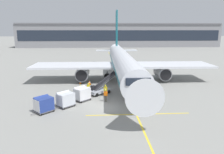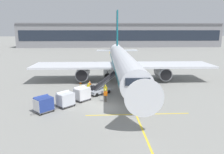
{
  "view_description": "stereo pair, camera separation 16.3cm",
  "coord_description": "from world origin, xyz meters",
  "px_view_note": "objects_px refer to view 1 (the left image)",
  "views": [
    {
      "loc": [
        -0.48,
        -24.94,
        9.53
      ],
      "look_at": [
        1.35,
        5.13,
        2.77
      ],
      "focal_mm": 33.78,
      "sensor_mm": 36.0,
      "label": 1
    },
    {
      "loc": [
        -0.32,
        -24.95,
        9.53
      ],
      "look_at": [
        1.35,
        5.13,
        2.77
      ],
      "focal_mm": 33.78,
      "sensor_mm": 36.0,
      "label": 2
    }
  ],
  "objects_px": {
    "belt_loader": "(101,88)",
    "baggage_cart_second": "(65,99)",
    "ground_crew_marshaller": "(106,95)",
    "safety_cone_wingtip": "(89,83)",
    "ground_crew_by_loader": "(105,90)",
    "ground_crew_by_carts": "(88,88)",
    "baggage_cart_lead": "(82,93)",
    "baggage_cart_third": "(44,104)",
    "safety_cone_engine_keepout": "(80,82)",
    "ground_crew_wingwalker": "(81,90)",
    "parked_airplane": "(123,63)"
  },
  "relations": [
    {
      "from": "parked_airplane",
      "to": "ground_crew_wingwalker",
      "type": "height_order",
      "value": "parked_airplane"
    },
    {
      "from": "ground_crew_marshaller",
      "to": "safety_cone_engine_keepout",
      "type": "xyz_separation_m",
      "value": [
        -4.24,
        9.78,
        -0.7
      ]
    },
    {
      "from": "parked_airplane",
      "to": "ground_crew_wingwalker",
      "type": "bearing_deg",
      "value": -126.0
    },
    {
      "from": "baggage_cart_second",
      "to": "safety_cone_engine_keepout",
      "type": "xyz_separation_m",
      "value": [
        0.9,
        11.31,
        -0.7
      ]
    },
    {
      "from": "baggage_cart_second",
      "to": "baggage_cart_lead",
      "type": "bearing_deg",
      "value": 49.88
    },
    {
      "from": "belt_loader",
      "to": "ground_crew_by_loader",
      "type": "height_order",
      "value": "belt_loader"
    },
    {
      "from": "baggage_cart_lead",
      "to": "ground_crew_by_carts",
      "type": "xyz_separation_m",
      "value": [
        0.75,
        2.94,
        -0.0
      ]
    },
    {
      "from": "belt_loader",
      "to": "safety_cone_wingtip",
      "type": "distance_m",
      "value": 5.82
    },
    {
      "from": "safety_cone_wingtip",
      "to": "baggage_cart_third",
      "type": "bearing_deg",
      "value": -111.19
    },
    {
      "from": "parked_airplane",
      "to": "belt_loader",
      "type": "xyz_separation_m",
      "value": [
        -4.24,
        -8.47,
        -2.58
      ]
    },
    {
      "from": "parked_airplane",
      "to": "safety_cone_engine_keepout",
      "type": "bearing_deg",
      "value": -162.85
    },
    {
      "from": "belt_loader",
      "to": "baggage_cart_second",
      "type": "xyz_separation_m",
      "value": [
        -4.51,
        -5.27,
        0.13
      ]
    },
    {
      "from": "ground_crew_by_loader",
      "to": "ground_crew_wingwalker",
      "type": "distance_m",
      "value": 3.61
    },
    {
      "from": "baggage_cart_lead",
      "to": "baggage_cart_second",
      "type": "bearing_deg",
      "value": -130.12
    },
    {
      "from": "baggage_cart_second",
      "to": "baggage_cart_third",
      "type": "xyz_separation_m",
      "value": [
        -2.28,
        -1.7,
        0.0
      ]
    },
    {
      "from": "baggage_cart_third",
      "to": "ground_crew_marshaller",
      "type": "xyz_separation_m",
      "value": [
        7.42,
        3.22,
        -0.0
      ]
    },
    {
      "from": "safety_cone_engine_keepout",
      "to": "baggage_cart_third",
      "type": "bearing_deg",
      "value": -103.74
    },
    {
      "from": "ground_crew_by_loader",
      "to": "ground_crew_by_carts",
      "type": "relative_size",
      "value": 1.0
    },
    {
      "from": "belt_loader",
      "to": "baggage_cart_second",
      "type": "bearing_deg",
      "value": -130.55
    },
    {
      "from": "ground_crew_by_carts",
      "to": "safety_cone_engine_keepout",
      "type": "relative_size",
      "value": 2.79
    },
    {
      "from": "safety_cone_wingtip",
      "to": "ground_crew_wingwalker",
      "type": "bearing_deg",
      "value": -97.93
    },
    {
      "from": "belt_loader",
      "to": "safety_cone_engine_keepout",
      "type": "xyz_separation_m",
      "value": [
        -3.61,
        6.04,
        -0.57
      ]
    },
    {
      "from": "baggage_cart_second",
      "to": "safety_cone_wingtip",
      "type": "bearing_deg",
      "value": 76.72
    },
    {
      "from": "ground_crew_by_loader",
      "to": "safety_cone_engine_keepout",
      "type": "relative_size",
      "value": 2.79
    },
    {
      "from": "ground_crew_wingwalker",
      "to": "safety_cone_engine_keepout",
      "type": "bearing_deg",
      "value": 95.2
    },
    {
      "from": "baggage_cart_lead",
      "to": "ground_crew_marshaller",
      "type": "bearing_deg",
      "value": -12.52
    },
    {
      "from": "ground_crew_by_loader",
      "to": "ground_crew_by_carts",
      "type": "xyz_separation_m",
      "value": [
        -2.54,
        1.26,
        0.0
      ]
    },
    {
      "from": "belt_loader",
      "to": "safety_cone_engine_keepout",
      "type": "relative_size",
      "value": 7.71
    },
    {
      "from": "ground_crew_by_loader",
      "to": "ground_crew_by_carts",
      "type": "distance_m",
      "value": 2.84
    },
    {
      "from": "baggage_cart_second",
      "to": "ground_crew_by_loader",
      "type": "relative_size",
      "value": 1.46
    },
    {
      "from": "parked_airplane",
      "to": "safety_cone_wingtip",
      "type": "distance_m",
      "value": 7.57
    },
    {
      "from": "ground_crew_by_carts",
      "to": "ground_crew_marshaller",
      "type": "height_order",
      "value": "same"
    },
    {
      "from": "baggage_cart_lead",
      "to": "baggage_cart_third",
      "type": "distance_m",
      "value": 5.75
    },
    {
      "from": "ground_crew_by_loader",
      "to": "safety_cone_wingtip",
      "type": "bearing_deg",
      "value": 111.36
    },
    {
      "from": "ground_crew_by_carts",
      "to": "safety_cone_engine_keepout",
      "type": "distance_m",
      "value": 6.41
    },
    {
      "from": "ground_crew_by_loader",
      "to": "safety_cone_wingtip",
      "type": "relative_size",
      "value": 2.28
    },
    {
      "from": "belt_loader",
      "to": "ground_crew_marshaller",
      "type": "distance_m",
      "value": 3.8
    },
    {
      "from": "baggage_cart_second",
      "to": "baggage_cart_third",
      "type": "bearing_deg",
      "value": -143.38
    },
    {
      "from": "ground_crew_marshaller",
      "to": "safety_cone_wingtip",
      "type": "height_order",
      "value": "ground_crew_marshaller"
    },
    {
      "from": "belt_loader",
      "to": "ground_crew_wingwalker",
      "type": "distance_m",
      "value": 3.26
    },
    {
      "from": "safety_cone_wingtip",
      "to": "ground_crew_marshaller",
      "type": "bearing_deg",
      "value": -74.16
    },
    {
      "from": "ground_crew_by_loader",
      "to": "baggage_cart_third",
      "type": "bearing_deg",
      "value": -143.02
    },
    {
      "from": "baggage_cart_second",
      "to": "ground_crew_wingwalker",
      "type": "bearing_deg",
      "value": 67.84
    },
    {
      "from": "baggage_cart_second",
      "to": "ground_crew_by_loader",
      "type": "distance_m",
      "value": 6.5
    },
    {
      "from": "baggage_cart_second",
      "to": "baggage_cart_third",
      "type": "height_order",
      "value": "same"
    },
    {
      "from": "parked_airplane",
      "to": "ground_crew_marshaller",
      "type": "bearing_deg",
      "value": -106.48
    },
    {
      "from": "baggage_cart_third",
      "to": "ground_crew_by_loader",
      "type": "distance_m",
      "value": 9.35
    },
    {
      "from": "baggage_cart_second",
      "to": "belt_loader",
      "type": "bearing_deg",
      "value": 49.45
    },
    {
      "from": "baggage_cart_lead",
      "to": "ground_crew_marshaller",
      "type": "distance_m",
      "value": 3.32
    },
    {
      "from": "baggage_cart_third",
      "to": "ground_crew_by_loader",
      "type": "relative_size",
      "value": 1.46
    }
  ]
}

